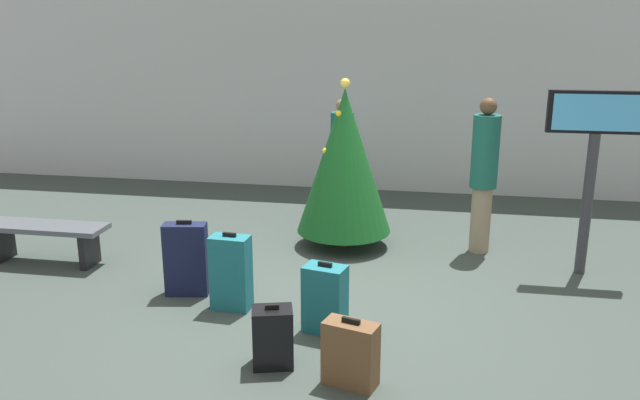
{
  "coord_description": "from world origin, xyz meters",
  "views": [
    {
      "loc": [
        1.1,
        -5.84,
        2.76
      ],
      "look_at": [
        -0.11,
        0.77,
        0.9
      ],
      "focal_mm": 35.72,
      "sensor_mm": 36.0,
      "label": 1
    }
  ],
  "objects_px": {
    "holiday_tree": "(344,161)",
    "traveller_1": "(484,172)",
    "suitcase_2": "(273,337)",
    "suitcase_4": "(186,259)",
    "traveller_0": "(342,157)",
    "suitcase_1": "(351,354)",
    "flight_info_kiosk": "(594,146)",
    "suitcase_3": "(325,299)",
    "waiting_bench": "(44,234)",
    "suitcase_0": "(231,273)"
  },
  "relations": [
    {
      "from": "holiday_tree",
      "to": "suitcase_3",
      "type": "xyz_separation_m",
      "value": [
        0.17,
        -2.37,
        -0.79
      ]
    },
    {
      "from": "holiday_tree",
      "to": "traveller_1",
      "type": "xyz_separation_m",
      "value": [
        1.7,
        0.11,
        -0.09
      ]
    },
    {
      "from": "traveller_1",
      "to": "waiting_bench",
      "type": "bearing_deg",
      "value": -165.23
    },
    {
      "from": "traveller_0",
      "to": "suitcase_4",
      "type": "height_order",
      "value": "traveller_0"
    },
    {
      "from": "suitcase_4",
      "to": "suitcase_1",
      "type": "bearing_deg",
      "value": -36.6
    },
    {
      "from": "suitcase_0",
      "to": "flight_info_kiosk",
      "type": "bearing_deg",
      "value": 24.13
    },
    {
      "from": "traveller_0",
      "to": "holiday_tree",
      "type": "bearing_deg",
      "value": -80.22
    },
    {
      "from": "suitcase_3",
      "to": "suitcase_1",
      "type": "bearing_deg",
      "value": -67.55
    },
    {
      "from": "waiting_bench",
      "to": "traveller_1",
      "type": "xyz_separation_m",
      "value": [
        5.11,
        1.35,
        0.66
      ]
    },
    {
      "from": "suitcase_4",
      "to": "suitcase_2",
      "type": "bearing_deg",
      "value": -45.12
    },
    {
      "from": "flight_info_kiosk",
      "to": "suitcase_0",
      "type": "relative_size",
      "value": 2.6
    },
    {
      "from": "holiday_tree",
      "to": "suitcase_3",
      "type": "height_order",
      "value": "holiday_tree"
    },
    {
      "from": "suitcase_0",
      "to": "suitcase_2",
      "type": "height_order",
      "value": "suitcase_0"
    },
    {
      "from": "flight_info_kiosk",
      "to": "traveller_0",
      "type": "xyz_separation_m",
      "value": [
        -3.01,
        1.59,
        -0.56
      ]
    },
    {
      "from": "suitcase_2",
      "to": "suitcase_4",
      "type": "xyz_separation_m",
      "value": [
        -1.25,
        1.26,
        0.13
      ]
    },
    {
      "from": "traveller_0",
      "to": "suitcase_1",
      "type": "xyz_separation_m",
      "value": [
        0.73,
        -4.4,
        -0.66
      ]
    },
    {
      "from": "waiting_bench",
      "to": "suitcase_1",
      "type": "xyz_separation_m",
      "value": [
        3.93,
        -1.99,
        -0.1
      ]
    },
    {
      "from": "suitcase_3",
      "to": "traveller_1",
      "type": "bearing_deg",
      "value": 58.3
    },
    {
      "from": "waiting_bench",
      "to": "traveller_0",
      "type": "bearing_deg",
      "value": 36.91
    },
    {
      "from": "traveller_1",
      "to": "suitcase_1",
      "type": "relative_size",
      "value": 3.38
    },
    {
      "from": "suitcase_1",
      "to": "suitcase_3",
      "type": "height_order",
      "value": "suitcase_3"
    },
    {
      "from": "suitcase_3",
      "to": "suitcase_2",
      "type": "bearing_deg",
      "value": -115.23
    },
    {
      "from": "suitcase_3",
      "to": "traveller_0",
      "type": "bearing_deg",
      "value": 95.99
    },
    {
      "from": "holiday_tree",
      "to": "traveller_0",
      "type": "distance_m",
      "value": 1.2
    },
    {
      "from": "traveller_0",
      "to": "flight_info_kiosk",
      "type": "bearing_deg",
      "value": -27.87
    },
    {
      "from": "suitcase_4",
      "to": "waiting_bench",
      "type": "bearing_deg",
      "value": 164.42
    },
    {
      "from": "suitcase_4",
      "to": "holiday_tree",
      "type": "bearing_deg",
      "value": 51.95
    },
    {
      "from": "suitcase_1",
      "to": "suitcase_3",
      "type": "distance_m",
      "value": 0.93
    },
    {
      "from": "holiday_tree",
      "to": "flight_info_kiosk",
      "type": "xyz_separation_m",
      "value": [
        2.81,
        -0.42,
        0.37
      ]
    },
    {
      "from": "suitcase_0",
      "to": "suitcase_3",
      "type": "relative_size",
      "value": 1.17
    },
    {
      "from": "flight_info_kiosk",
      "to": "suitcase_4",
      "type": "distance_m",
      "value": 4.56
    },
    {
      "from": "suitcase_0",
      "to": "traveller_1",
      "type": "bearing_deg",
      "value": 40.43
    },
    {
      "from": "suitcase_1",
      "to": "suitcase_4",
      "type": "xyz_separation_m",
      "value": [
        -1.93,
        1.43,
        0.12
      ]
    },
    {
      "from": "suitcase_0",
      "to": "suitcase_3",
      "type": "xyz_separation_m",
      "value": [
        1.0,
        -0.32,
        -0.06
      ]
    },
    {
      "from": "waiting_bench",
      "to": "suitcase_0",
      "type": "height_order",
      "value": "suitcase_0"
    },
    {
      "from": "holiday_tree",
      "to": "waiting_bench",
      "type": "distance_m",
      "value": 3.7
    },
    {
      "from": "suitcase_3",
      "to": "suitcase_0",
      "type": "bearing_deg",
      "value": 162.32
    },
    {
      "from": "flight_info_kiosk",
      "to": "traveller_1",
      "type": "height_order",
      "value": "flight_info_kiosk"
    },
    {
      "from": "waiting_bench",
      "to": "suitcase_3",
      "type": "relative_size",
      "value": 2.21
    },
    {
      "from": "suitcase_2",
      "to": "suitcase_4",
      "type": "bearing_deg",
      "value": 134.88
    },
    {
      "from": "traveller_1",
      "to": "holiday_tree",
      "type": "bearing_deg",
      "value": -176.31
    },
    {
      "from": "waiting_bench",
      "to": "suitcase_1",
      "type": "relative_size",
      "value": 2.65
    },
    {
      "from": "flight_info_kiosk",
      "to": "suitcase_0",
      "type": "distance_m",
      "value": 4.14
    },
    {
      "from": "waiting_bench",
      "to": "traveller_1",
      "type": "height_order",
      "value": "traveller_1"
    },
    {
      "from": "suitcase_3",
      "to": "waiting_bench",
      "type": "bearing_deg",
      "value": 162.39
    },
    {
      "from": "holiday_tree",
      "to": "suitcase_2",
      "type": "relative_size",
      "value": 3.88
    },
    {
      "from": "flight_info_kiosk",
      "to": "traveller_0",
      "type": "bearing_deg",
      "value": 152.13
    },
    {
      "from": "suitcase_2",
      "to": "suitcase_3",
      "type": "bearing_deg",
      "value": 64.77
    },
    {
      "from": "traveller_1",
      "to": "suitcase_3",
      "type": "bearing_deg",
      "value": -121.7
    },
    {
      "from": "holiday_tree",
      "to": "traveller_1",
      "type": "height_order",
      "value": "holiday_tree"
    }
  ]
}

